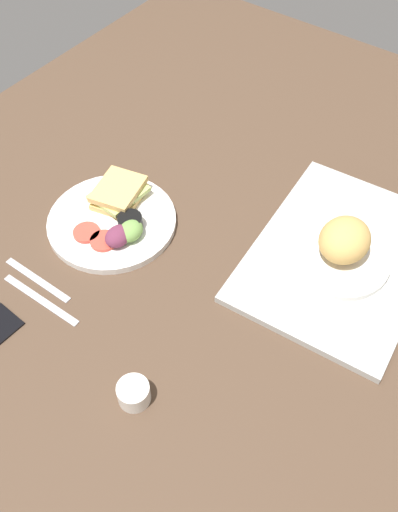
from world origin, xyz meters
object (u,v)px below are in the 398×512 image
(bread_plate_near, at_px, (342,247))
(fork, at_px, (37,279))
(espresso_cup, at_px, (134,393))
(knife, at_px, (41,300))
(serving_tray, at_px, (341,256))
(plate_with_salad, at_px, (115,217))

(bread_plate_near, xyz_separation_m, fork, (0.39, -0.46, -0.05))
(espresso_cup, bearing_deg, knife, -99.70)
(fork, height_order, knife, same)
(serving_tray, bearing_deg, fork, -48.87)
(bread_plate_near, xyz_separation_m, espresso_cup, (0.47, -0.14, -0.03))
(serving_tray, bearing_deg, bread_plate_near, 0.38)
(espresso_cup, bearing_deg, fork, -103.71)
(espresso_cup, relative_size, fork, 0.33)
(serving_tray, relative_size, fork, 2.65)
(serving_tray, xyz_separation_m, fork, (0.40, -0.46, -0.01))
(fork, relative_size, knife, 0.89)
(knife, bearing_deg, plate_with_salad, 93.02)
(knife, bearing_deg, espresso_cup, -10.50)
(knife, bearing_deg, bread_plate_near, 44.14)
(plate_with_salad, xyz_separation_m, fork, (0.21, -0.02, -0.02))
(bread_plate_near, height_order, espresso_cup, bread_plate_near)
(bread_plate_near, distance_m, espresso_cup, 0.49)
(bread_plate_near, bearing_deg, fork, -49.76)
(serving_tray, relative_size, espresso_cup, 8.04)
(bread_plate_near, xyz_separation_m, knife, (0.42, -0.42, -0.05))
(bread_plate_near, bearing_deg, plate_with_salad, -67.26)
(serving_tray, distance_m, espresso_cup, 0.50)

